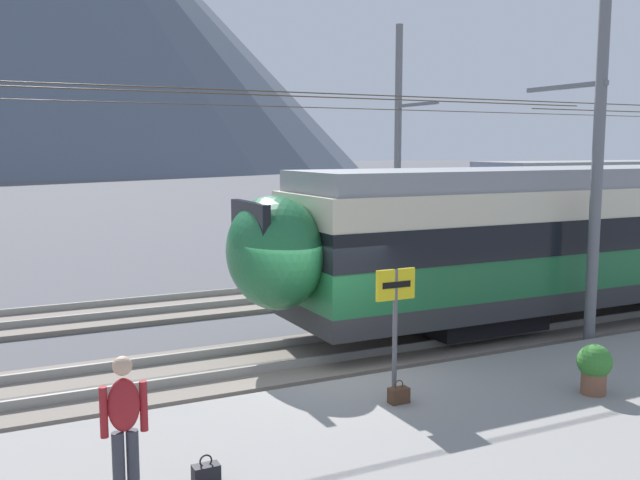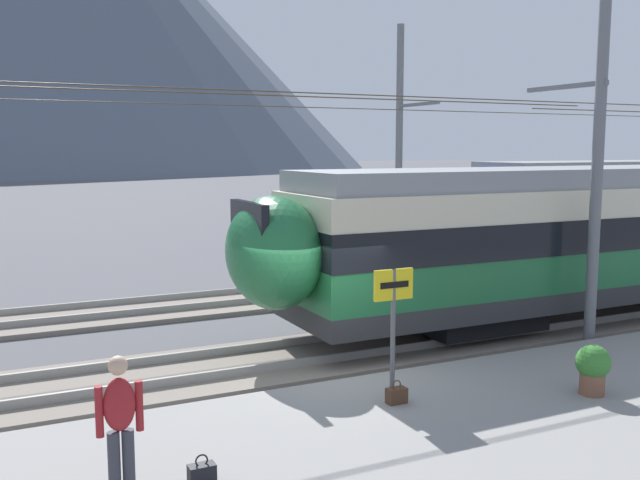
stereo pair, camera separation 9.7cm
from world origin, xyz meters
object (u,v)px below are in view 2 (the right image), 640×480
Objects in this scene: catenary_mast_mid at (592,168)px; potted_plant_platform_edge at (593,366)px; passenger_walking at (120,420)px; handbag_beside_passenger at (202,474)px; platform_sign at (393,303)px; handbag_near_sign at (397,395)px; catenary_mast_far_side at (401,148)px.

catenary_mast_mid is 47.63× the size of potted_plant_platform_edge.
passenger_walking reaches higher than handbag_beside_passenger.
potted_plant_platform_edge is (7.54, 0.25, -0.47)m from passenger_walking.
platform_sign is at bearing 25.12° from handbag_beside_passenger.
catenary_mast_far_side is at bearing 57.61° from handbag_near_sign.
passenger_walking is at bearing -132.63° from catenary_mast_far_side.
handbag_beside_passenger is 0.47× the size of potted_plant_platform_edge.
catenary_mast_mid reaches higher than handbag_near_sign.
catenary_mast_mid is 7.10m from handbag_near_sign.
passenger_walking is 2.06× the size of potted_plant_platform_edge.
catenary_mast_mid is 1.00× the size of catenary_mast_far_side.
catenary_mast_mid reaches higher than platform_sign.
catenary_mast_far_side is at bearing 82.08° from catenary_mast_mid.
catenary_mast_mid is 5.10m from potted_plant_platform_edge.
platform_sign is (-7.09, -11.04, -2.47)m from catenary_mast_far_side.
potted_plant_platform_edge is at bearing -134.41° from catenary_mast_mid.
platform_sign reaches higher than passenger_walking.
catenary_mast_mid is at bearing 45.59° from potted_plant_platform_edge.
catenary_mast_mid is 23.11× the size of passenger_walking.
catenary_mast_far_side is (1.33, 9.57, 0.43)m from catenary_mast_mid.
catenary_mast_far_side is at bearing 71.48° from potted_plant_platform_edge.
handbag_beside_passenger is at bearing -159.35° from handbag_near_sign.
platform_sign is 4.32m from handbag_beside_passenger.
platform_sign is (-5.76, -1.47, -2.04)m from catenary_mast_mid.
catenary_mast_far_side is 17.57m from passenger_walking.
handbag_near_sign is at bearing -122.39° from catenary_mast_far_side.
platform_sign is at bearing 67.38° from handbag_near_sign.
platform_sign is 4.96m from passenger_walking.
platform_sign is 5.33× the size of handbag_beside_passenger.
catenary_mast_far_side reaches higher than passenger_walking.
handbag_near_sign is (-7.26, -11.45, -3.85)m from catenary_mast_far_side.
handbag_beside_passenger is at bearing -161.30° from catenary_mast_mid.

